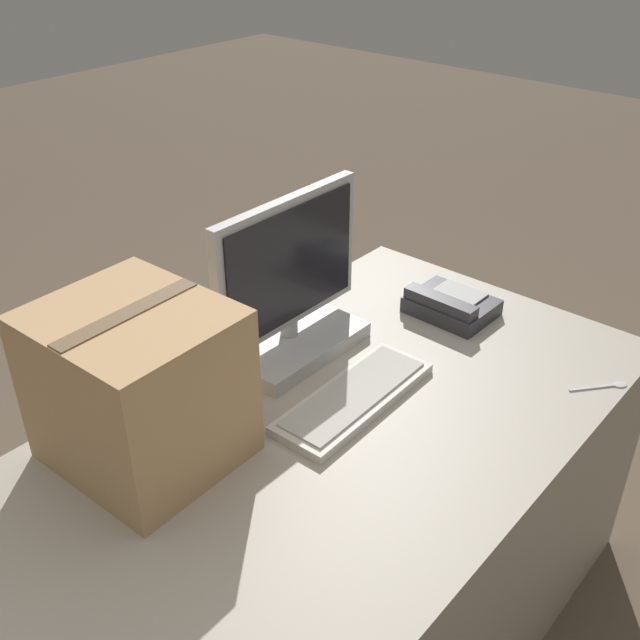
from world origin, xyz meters
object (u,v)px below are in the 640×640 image
Objects in this scene: monitor at (289,296)px; desk_phone at (450,305)px; keyboard at (354,397)px; spoon at (608,386)px; cardboard_box at (139,387)px.

desk_phone is at bearing -28.24° from monitor.
keyboard is 0.60m from spoon.
keyboard is 3.50× the size of spoon.
monitor is 1.07× the size of keyboard.
spoon is (0.43, -0.42, -0.01)m from keyboard.
keyboard is 0.49m from cardboard_box.
spoon is at bearing -45.27° from keyboard.
monitor is 1.25× the size of cardboard_box.
monitor reaches higher than spoon.
keyboard is at bearing 175.04° from spoon.
spoon is at bearing -94.22° from desk_phone.
cardboard_box is (-0.48, -0.04, 0.02)m from monitor.
monitor reaches higher than cardboard_box.
monitor is at bearing 152.82° from desk_phone.
monitor reaches higher than desk_phone.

